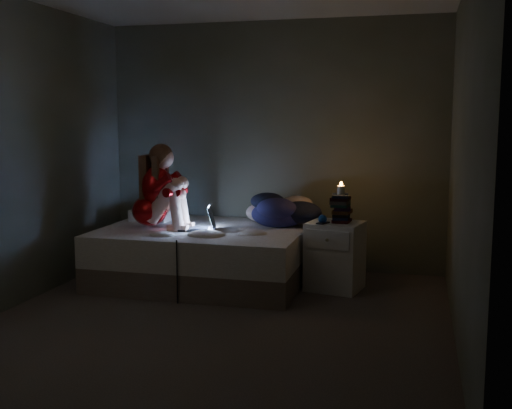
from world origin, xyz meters
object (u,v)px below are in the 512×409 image
(bed, at_px, (204,255))
(laptop, at_px, (196,217))
(phone, at_px, (325,223))
(nightstand, at_px, (335,256))
(candle, at_px, (341,191))
(woman, at_px, (149,186))

(bed, bearing_deg, laptop, -104.01)
(laptop, xyz_separation_m, phone, (1.23, 0.06, -0.01))
(nightstand, xyz_separation_m, phone, (-0.08, -0.12, 0.33))
(bed, height_order, candle, candle)
(nightstand, height_order, phone, phone)
(woman, relative_size, candle, 10.32)
(bed, relative_size, phone, 13.90)
(nightstand, height_order, candle, candle)
(bed, distance_m, candle, 1.48)
(bed, xyz_separation_m, candle, (1.32, 0.08, 0.66))
(bed, relative_size, woman, 2.36)
(laptop, relative_size, candle, 4.30)
(bed, relative_size, laptop, 5.66)
(nightstand, bearing_deg, laptop, -161.18)
(bed, height_order, nightstand, nightstand)
(laptop, bearing_deg, woman, 168.10)
(woman, relative_size, laptop, 2.40)
(laptop, bearing_deg, phone, -12.58)
(woman, distance_m, candle, 1.83)
(phone, bearing_deg, bed, -173.01)
(laptop, height_order, nightstand, laptop)
(bed, relative_size, nightstand, 3.05)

